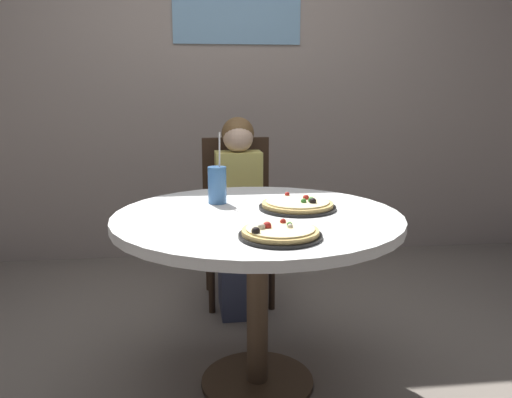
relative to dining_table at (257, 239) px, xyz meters
name	(u,v)px	position (x,y,z in m)	size (l,w,h in m)	color
ground_plane	(257,383)	(0.00, 0.00, -0.65)	(8.00, 8.00, 0.00)	slate
wall_with_window	(226,57)	(0.00, 1.85, 0.81)	(5.20, 0.14, 2.90)	#A8998E
dining_table	(257,239)	(0.00, 0.00, 0.00)	(1.16, 1.16, 0.75)	white
chair_wooden	(237,210)	(0.00, 1.01, -0.12)	(0.41, 0.41, 0.95)	#382619
diner_child	(240,225)	(0.00, 0.82, -0.16)	(0.26, 0.41, 1.08)	#3F4766
pizza_veggie	(280,233)	(0.03, -0.34, 0.12)	(0.28, 0.28, 0.05)	black
pizza_cheese	(298,205)	(0.18, 0.07, 0.12)	(0.32, 0.32, 0.05)	black
soda_cup	(217,185)	(-0.15, 0.22, 0.19)	(0.08, 0.08, 0.31)	#3F72B2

